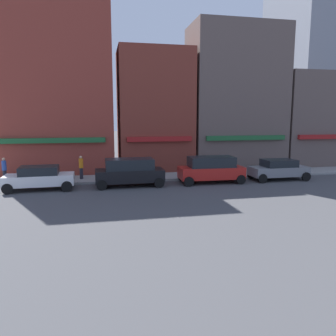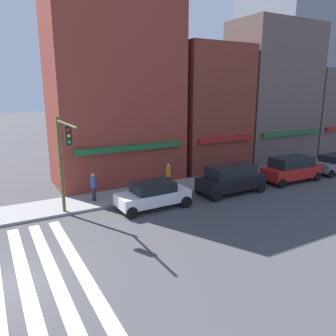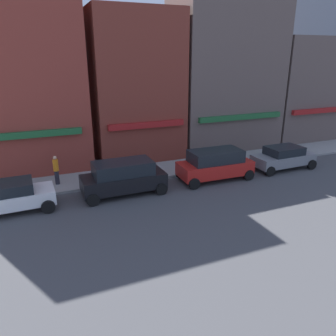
# 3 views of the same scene
# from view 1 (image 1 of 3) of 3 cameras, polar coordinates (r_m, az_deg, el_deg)

# --- Properties ---
(storefront_row) EXTENTS (33.39, 5.30, 13.76)m
(storefront_row) POSITION_cam_1_polar(r_m,az_deg,el_deg) (30.34, 2.41, 11.19)
(storefront_row) COLOR maroon
(storefront_row) RESTS_ON ground_plane
(sedan_white) EXTENTS (4.45, 2.02, 1.59)m
(sedan_white) POSITION_cam_1_polar(r_m,az_deg,el_deg) (23.28, -21.47, -1.54)
(sedan_white) COLOR white
(sedan_white) RESTS_ON ground_plane
(suv_black) EXTENTS (4.71, 2.12, 1.94)m
(suv_black) POSITION_cam_1_polar(r_m,az_deg,el_deg) (22.99, -6.70, -0.63)
(suv_black) COLOR black
(suv_black) RESTS_ON ground_plane
(suv_red) EXTENTS (4.74, 2.12, 1.94)m
(suv_red) POSITION_cam_1_polar(r_m,az_deg,el_deg) (24.25, 7.52, -0.16)
(suv_red) COLOR #B21E19
(suv_red) RESTS_ON ground_plane
(sedan_grey) EXTENTS (4.43, 2.02, 1.59)m
(sedan_grey) POSITION_cam_1_polar(r_m,az_deg,el_deg) (26.57, 18.69, -0.18)
(sedan_grey) COLOR slate
(sedan_grey) RESTS_ON ground_plane
(pedestrian_orange_vest) EXTENTS (0.32, 0.32, 1.77)m
(pedestrian_orange_vest) POSITION_cam_1_polar(r_m,az_deg,el_deg) (25.56, -14.89, 0.18)
(pedestrian_orange_vest) COLOR #23232D
(pedestrian_orange_vest) RESTS_ON sidewalk_left
(pedestrian_blue_shirt) EXTENTS (0.32, 0.32, 1.77)m
(pedestrian_blue_shirt) POSITION_cam_1_polar(r_m,az_deg,el_deg) (26.39, -26.61, -0.20)
(pedestrian_blue_shirt) COLOR #23232D
(pedestrian_blue_shirt) RESTS_ON sidewalk_left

